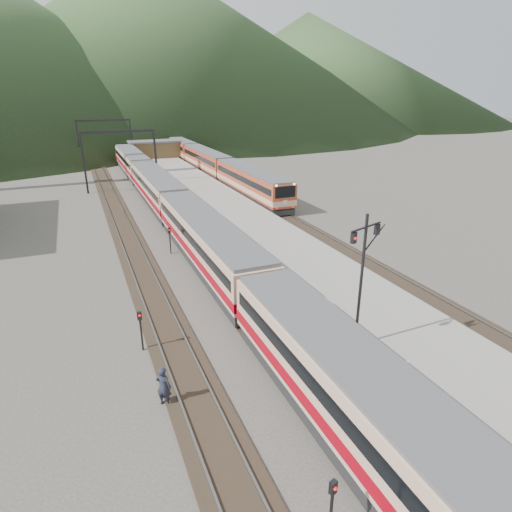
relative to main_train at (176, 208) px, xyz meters
name	(u,v)px	position (x,y,z in m)	size (l,w,h in m)	color
track_main	(167,215)	(0.00, 4.93, -2.04)	(2.60, 200.00, 0.23)	black
track_far	(120,220)	(-5.00, 4.93, -2.04)	(2.60, 200.00, 0.23)	black
track_second	(263,205)	(11.50, 4.93, -2.04)	(2.60, 200.00, 0.23)	black
platform	(222,210)	(5.60, 2.93, -1.60)	(8.00, 100.00, 1.00)	gray
gantry_near	(120,149)	(-2.85, 19.93, 3.48)	(9.55, 0.25, 8.00)	black
gantry_far	(105,133)	(-2.85, 44.93, 3.48)	(9.55, 0.25, 8.00)	black
station_shed	(154,149)	(5.60, 42.93, 0.47)	(9.40, 4.40, 3.10)	brown
hill_b	(143,37)	(30.00, 194.93, 35.40)	(220.00, 220.00, 75.00)	#2F4B23
hill_c	(306,66)	(110.00, 174.93, 22.90)	(160.00, 160.00, 50.00)	#2F4B23
main_train	(176,208)	(0.00, 0.00, 0.00)	(3.07, 84.10, 3.75)	#D9AD8D
second_train	(207,161)	(11.50, 28.39, -0.14)	(2.84, 58.38, 3.47)	#AC4226
signal_mast	(362,269)	(3.07, -25.75, 3.01)	(2.10, 0.86, 6.72)	black
short_signal_a	(332,502)	(-2.87, -33.06, -0.64)	(0.26, 0.22, 2.27)	black
short_signal_b	(170,237)	(-2.12, -6.86, -0.64)	(0.22, 0.16, 2.27)	black
short_signal_c	(141,326)	(-6.54, -20.57, -0.64)	(0.25, 0.20, 2.27)	black
worker	(164,386)	(-6.31, -25.20, -1.16)	(0.69, 0.45, 1.89)	#202433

